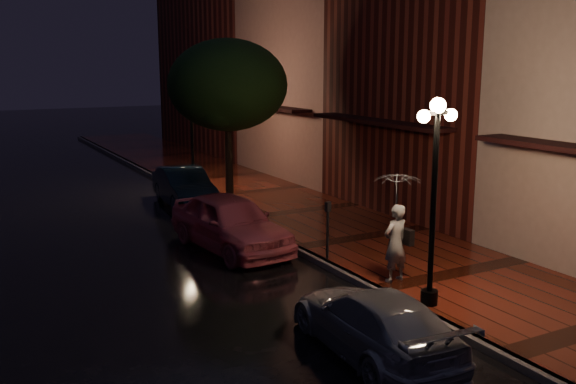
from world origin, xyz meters
TOP-DOWN VIEW (x-y plane):
  - ground at (0.00, 0.00)m, footprint 120.00×120.00m
  - sidewalk at (2.25, 0.00)m, footprint 4.50×60.00m
  - curb at (0.00, 0.00)m, footprint 0.25×60.00m
  - storefront_mid at (7.00, 2.00)m, footprint 5.00×8.00m
  - storefront_far at (7.00, 10.00)m, footprint 5.00×8.00m
  - storefront_extra at (7.00, 20.00)m, footprint 5.00×12.00m
  - streetlamp_near at (0.35, -5.00)m, footprint 0.96×0.36m
  - streetlamp_far at (0.35, 9.00)m, footprint 0.96×0.36m
  - street_tree at (0.61, 5.99)m, footprint 4.16×4.16m
  - pink_car at (-1.51, 1.10)m, footprint 2.30×4.76m
  - navy_car at (-0.72, 7.06)m, footprint 1.78×4.28m
  - silver_car at (-1.88, -6.09)m, footprint 1.98×4.22m
  - woman_with_umbrella at (0.60, -3.50)m, footprint 1.06×1.08m
  - parking_meter at (0.15, -1.30)m, footprint 0.16×0.14m

SIDE VIEW (x-z plane):
  - ground at x=0.00m, z-range 0.00..0.00m
  - sidewalk at x=2.25m, z-range 0.00..0.15m
  - curb at x=0.00m, z-range 0.00..0.15m
  - silver_car at x=-1.88m, z-range 0.00..1.19m
  - navy_car at x=-0.72m, z-range 0.00..1.38m
  - pink_car at x=-1.51m, z-range 0.00..1.57m
  - parking_meter at x=0.15m, z-range 0.31..1.82m
  - woman_with_umbrella at x=0.60m, z-range 0.56..3.12m
  - streetlamp_near at x=0.35m, z-range 0.45..4.76m
  - streetlamp_far at x=0.35m, z-range 0.45..4.76m
  - street_tree at x=0.61m, z-range 1.34..7.14m
  - storefront_far at x=7.00m, z-range 0.00..9.00m
  - storefront_extra at x=7.00m, z-range 0.00..10.00m
  - storefront_mid at x=7.00m, z-range 0.00..11.00m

